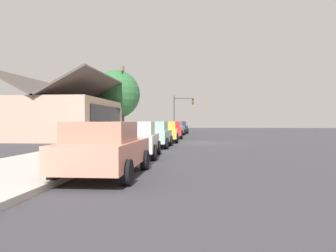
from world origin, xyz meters
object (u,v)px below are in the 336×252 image
at_px(car_cherry, 172,130).
at_px(fire_hydrant_red, 157,132).
at_px(car_ivory, 136,139).
at_px(traffic_light_main, 182,108).
at_px(utility_pole_wooden, 123,100).
at_px(car_mustard, 165,132).
at_px(car_navy, 179,127).
at_px(car_seafoam, 154,134).
at_px(car_silver, 175,128).
at_px(car_coral, 105,149).
at_px(shade_tree, 116,94).

height_order(car_cherry, fire_hydrant_red, car_cherry).
relative_size(car_ivory, car_cherry, 0.97).
bearing_deg(traffic_light_main, utility_pole_wooden, 154.10).
distance_m(car_mustard, car_navy, 17.64).
height_order(car_seafoam, car_cherry, same).
xyz_separation_m(car_ivory, car_navy, (29.13, -0.18, 0.00)).
distance_m(car_cherry, fire_hydrant_red, 2.44).
xyz_separation_m(car_cherry, utility_pole_wooden, (4.43, 5.60, 3.11)).
bearing_deg(utility_pole_wooden, car_seafoam, -161.08).
distance_m(car_cherry, car_silver, 6.15).
relative_size(car_coral, car_silver, 0.99).
xyz_separation_m(car_ivory, utility_pole_wooden, (21.66, 5.40, 3.12)).
distance_m(utility_pole_wooden, fire_hydrant_red, 5.88).
distance_m(car_seafoam, shade_tree, 17.99).
distance_m(car_mustard, shade_tree, 13.21).
height_order(car_coral, car_cherry, same).
bearing_deg(car_seafoam, car_ivory, -179.22).
bearing_deg(traffic_light_main, shade_tree, 148.80).
bearing_deg(car_coral, traffic_light_main, -0.51).
xyz_separation_m(car_cherry, car_navy, (11.90, 0.03, 0.00)).
bearing_deg(utility_pole_wooden, traffic_light_main, -25.90).
relative_size(car_cherry, utility_pole_wooden, 0.61).
relative_size(car_ivory, utility_pole_wooden, 0.59).
bearing_deg(car_mustard, utility_pole_wooden, 25.08).
height_order(car_ivory, car_silver, same).
distance_m(car_seafoam, car_navy, 23.16).
distance_m(car_seafoam, car_cherry, 11.27).
bearing_deg(car_navy, car_coral, -177.67).
height_order(car_cherry, car_silver, same).
bearing_deg(car_coral, car_navy, -0.40).
bearing_deg(shade_tree, car_mustard, -149.27).
height_order(car_ivory, shade_tree, shade_tree).
distance_m(car_navy, fire_hydrant_red, 10.21).
distance_m(car_ivory, car_mustard, 11.49).
xyz_separation_m(shade_tree, traffic_light_main, (10.93, -6.62, -1.07)).
bearing_deg(car_silver, traffic_light_main, 1.40).
xyz_separation_m(car_coral, fire_hydrant_red, (24.46, 1.49, -0.32)).
distance_m(car_mustard, car_cherry, 5.74).
distance_m(car_navy, shade_tree, 10.10).
xyz_separation_m(car_ivory, car_seafoam, (5.97, 0.02, 0.00)).
bearing_deg(car_ivory, car_silver, -3.28).
bearing_deg(car_mustard, shade_tree, 27.32).
distance_m(car_seafoam, fire_hydrant_red, 13.16).
bearing_deg(car_ivory, car_cherry, -3.92).
bearing_deg(car_silver, car_ivory, -177.23).
relative_size(car_ivory, car_mustard, 0.91).
relative_size(car_coral, car_seafoam, 1.07).
relative_size(car_mustard, car_silver, 1.04).
bearing_deg(utility_pole_wooden, shade_tree, 52.79).
bearing_deg(car_mustard, car_silver, -2.92).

